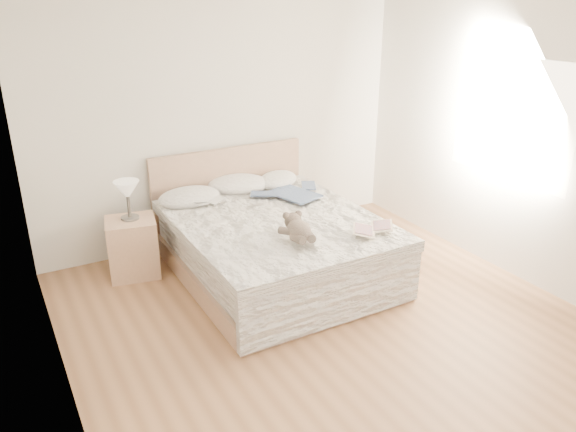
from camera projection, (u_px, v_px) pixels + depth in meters
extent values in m
cube|color=brown|center=(342.00, 334.00, 4.46)|extent=(4.00, 4.50, 0.00)
cube|color=silver|center=(223.00, 114.00, 5.77)|extent=(4.00, 0.02, 2.70)
cube|color=silver|center=(47.00, 226.00, 3.05)|extent=(0.02, 4.50, 2.70)
cube|color=silver|center=(539.00, 137.00, 4.86)|extent=(0.02, 4.50, 2.70)
cube|color=white|center=(512.00, 120.00, 5.06)|extent=(0.02, 1.30, 1.10)
cube|color=tan|center=(275.00, 265.00, 5.35)|extent=(1.68, 2.08, 0.20)
cube|color=white|center=(274.00, 241.00, 5.26)|extent=(1.60, 2.00, 0.30)
cube|color=white|center=(277.00, 224.00, 5.15)|extent=(1.72, 2.05, 0.10)
cube|color=tan|center=(229.00, 193.00, 6.04)|extent=(1.70, 0.06, 1.00)
cube|color=tan|center=(133.00, 247.00, 5.29)|extent=(0.52, 0.48, 0.56)
cylinder|color=#534E48|center=(130.00, 218.00, 5.21)|extent=(0.17, 0.17, 0.02)
cylinder|color=#39342F|center=(129.00, 205.00, 5.16)|extent=(0.03, 0.03, 0.23)
cone|color=beige|center=(127.00, 190.00, 5.11)|extent=(0.27, 0.27, 0.17)
ellipsoid|color=white|center=(189.00, 197.00, 5.52)|extent=(0.62, 0.44, 0.19)
ellipsoid|color=white|center=(239.00, 184.00, 5.89)|extent=(0.76, 0.65, 0.19)
ellipsoid|color=white|center=(278.00, 180.00, 6.02)|extent=(0.65, 0.62, 0.16)
cube|color=silver|center=(204.00, 201.00, 5.45)|extent=(0.40, 0.35, 0.03)
cube|color=#FBE6C7|center=(373.00, 229.00, 4.82)|extent=(0.47, 0.44, 0.03)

